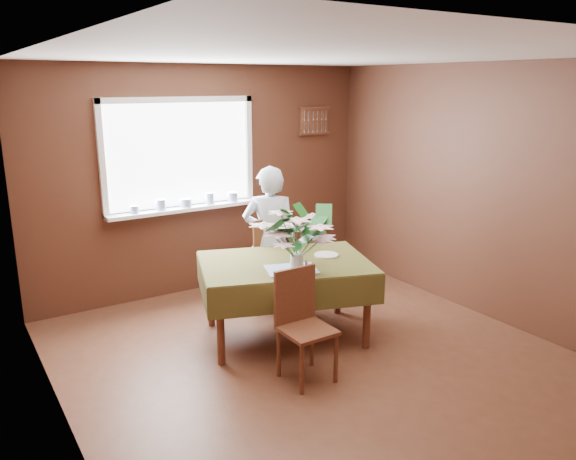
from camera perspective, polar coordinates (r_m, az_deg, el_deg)
floor at (r=4.88m, az=3.58°, el=-13.43°), size 4.50×4.50×0.00m
ceiling at (r=4.31m, az=4.13°, el=17.34°), size 4.50×4.50×0.00m
wall_back at (r=6.34m, az=-8.33°, el=5.05°), size 4.00×0.00×4.00m
wall_left at (r=3.66m, az=-22.35°, el=-3.11°), size 0.00×4.50×4.50m
wall_right at (r=5.82m, az=19.94°, el=3.44°), size 0.00×4.50×4.50m
window_assembly at (r=6.17m, az=-10.65°, el=5.65°), size 1.72×0.20×1.22m
spoon_rack at (r=6.96m, az=2.72°, el=11.01°), size 0.44×0.05×0.33m
dining_table at (r=5.11m, az=-0.28°, el=-4.15°), size 1.77×1.47×0.74m
chair_far at (r=5.89m, az=-2.16°, el=-2.80°), size 0.43×0.43×0.97m
chair_near at (r=4.50m, az=1.40°, el=-9.04°), size 0.38×0.39×0.89m
seated_woman at (r=5.73m, az=-1.86°, el=-0.93°), size 0.66×0.60×1.51m
flower_bouquet at (r=4.78m, az=0.91°, el=-0.26°), size 0.59×0.59×0.51m
side_plate at (r=5.26m, az=3.90°, el=-2.54°), size 0.32×0.32×0.01m
table_knife at (r=4.97m, az=1.87°, el=-3.54°), size 0.14×0.21×0.00m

